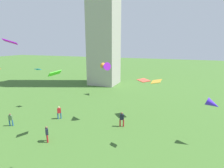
% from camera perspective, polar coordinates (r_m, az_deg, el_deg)
% --- Properties ---
extents(person_0, '(0.49, 0.49, 1.69)m').
position_cam_1_polar(person_0, '(19.43, -20.50, -14.75)').
color(person_0, red).
rests_on(person_0, ground_plane).
extents(person_1, '(0.47, 0.38, 1.58)m').
position_cam_1_polar(person_1, '(24.68, -30.20, -9.83)').
color(person_1, '#235693').
rests_on(person_1, ground_plane).
extents(person_3, '(0.56, 0.37, 1.83)m').
position_cam_1_polar(person_3, '(21.28, 3.23, -11.14)').
color(person_3, red).
rests_on(person_3, ground_plane).
extents(person_4, '(0.50, 0.50, 1.72)m').
position_cam_1_polar(person_4, '(24.32, -16.88, -8.69)').
color(person_4, '#235693').
rests_on(person_4, ground_plane).
extents(kite_flying_1, '(0.94, 0.80, 0.48)m').
position_cam_1_polar(kite_flying_1, '(16.22, 14.25, 0.80)').
color(kite_flying_1, gold).
extents(kite_flying_2, '(1.51, 1.15, 1.15)m').
position_cam_1_polar(kite_flying_2, '(19.21, 30.03, -5.67)').
color(kite_flying_2, '#4626E8').
extents(kite_flying_5, '(1.25, 1.51, 0.68)m').
position_cam_1_polar(kite_flying_5, '(18.58, -18.18, 3.34)').
color(kite_flying_5, '#3FD523').
extents(kite_flying_6, '(2.01, 2.01, 1.40)m').
position_cam_1_polar(kite_flying_6, '(33.00, -2.49, 5.67)').
color(kite_flying_6, orange).
extents(kite_flying_7, '(1.67, 1.50, 0.69)m').
position_cam_1_polar(kite_flying_7, '(22.30, -30.29, 11.82)').
color(kite_flying_7, '#C00AEE').
extents(kite_flying_8, '(0.92, 0.63, 0.36)m').
position_cam_1_polar(kite_flying_8, '(28.73, -23.05, 4.43)').
color(kite_flying_8, '#0F86C9').
extents(kite_flying_9, '(2.00, 2.06, 0.21)m').
position_cam_1_polar(kite_flying_9, '(23.51, 10.24, 1.19)').
color(kite_flying_9, '#EF533A').
extents(kite_flying_10, '(1.84, 1.76, 1.25)m').
position_cam_1_polar(kite_flying_10, '(21.94, -2.39, 5.63)').
color(kite_flying_10, purple).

